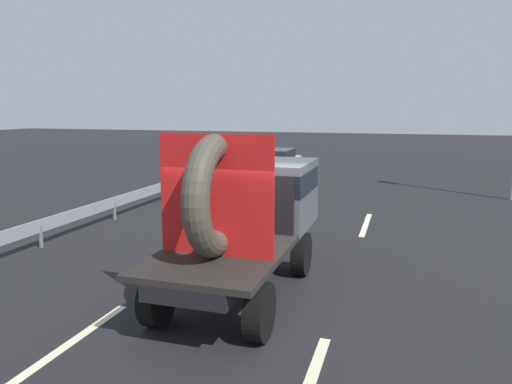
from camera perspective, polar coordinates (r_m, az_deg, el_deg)
The scene contains 8 objects.
ground_plane at distance 8.96m, azimuth 0.13°, elevation -12.51°, with size 120.00×120.00×0.00m, color black.
flatbed_truck at distance 9.19m, azimuth -0.68°, elevation -1.81°, with size 2.02×4.83×3.05m.
distant_sedan at distance 24.94m, azimuth 2.46°, elevation 3.73°, with size 1.75×4.08×1.33m.
guardrail at distance 16.74m, azimuth -13.61°, elevation -0.27°, with size 0.10×12.70×0.71m.
lane_dash_left_near at distance 7.93m, azimuth -21.06°, elevation -16.30°, with size 2.64×0.16×0.01m, color beige.
lane_dash_left_far at distance 14.83m, azimuth -1.11°, elevation -3.36°, with size 2.68×0.16×0.01m, color beige.
lane_dash_right_near at distance 6.52m, azimuth 6.45°, elevation -21.72°, with size 2.44×0.16×0.01m, color beige.
lane_dash_right_far at distance 14.64m, azimuth 13.01°, elevation -3.80°, with size 2.98×0.16×0.01m, color beige.
Camera 1 is at (2.45, -7.90, 3.43)m, focal length 33.43 mm.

